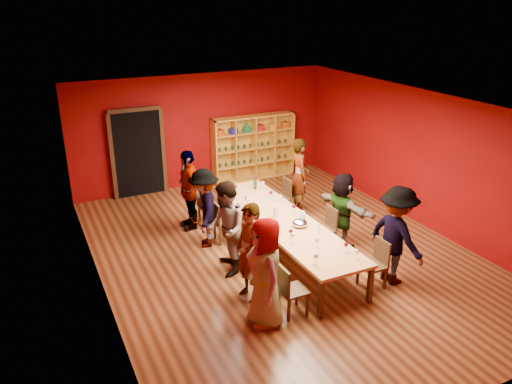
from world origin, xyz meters
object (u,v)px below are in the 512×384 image
(person_right_2, at_px, (342,210))
(spittoon_bowl, at_px, (300,223))
(wine_bottle, at_px, (255,184))
(person_left_0, at_px, (265,272))
(person_left_1, at_px, (250,253))
(chair_person_left_2, at_px, (245,244))
(chair_person_left_0, at_px, (289,288))
(person_left_2, at_px, (226,229))
(chair_person_right_2, at_px, (327,226))
(person_right_4, at_px, (299,176))
(tasting_table, at_px, (283,222))
(chair_person_right_4, at_px, (283,195))
(chair_person_left_3, at_px, (221,220))
(person_right_0, at_px, (396,235))
(person_left_4, at_px, (189,190))
(person_left_3, at_px, (204,208))
(chair_person_right_0, at_px, (376,261))
(chair_person_left_1, at_px, (269,268))
(shelving_unit, at_px, (253,144))
(chair_person_left_4, at_px, (205,204))

(person_right_2, height_order, spittoon_bowl, person_right_2)
(spittoon_bowl, distance_m, wine_bottle, 2.14)
(person_left_0, height_order, person_left_1, person_left_0)
(person_left_1, height_order, chair_person_left_2, person_left_1)
(chair_person_left_0, xyz_separation_m, person_left_2, (-0.38, 1.69, 0.40))
(chair_person_right_2, height_order, person_right_4, person_right_4)
(tasting_table, height_order, chair_person_left_0, chair_person_left_0)
(person_left_2, distance_m, chair_person_right_4, 2.91)
(chair_person_left_0, relative_size, chair_person_left_2, 1.00)
(person_right_4, bearing_deg, tasting_table, 153.99)
(chair_person_left_3, height_order, person_right_0, person_right_0)
(chair_person_left_3, xyz_separation_m, person_right_2, (2.17, -1.21, 0.29))
(chair_person_right_2, height_order, spittoon_bowl, spittoon_bowl)
(person_left_0, bearing_deg, chair_person_right_2, 132.88)
(person_right_0, bearing_deg, chair_person_right_2, 8.47)
(person_left_4, xyz_separation_m, person_right_4, (2.62, -0.31, 0.01))
(person_left_3, bearing_deg, person_right_0, 62.22)
(chair_person_left_2, xyz_separation_m, person_left_4, (-0.36, 2.16, 0.40))
(person_left_4, relative_size, wine_bottle, 5.95)
(chair_person_left_2, xyz_separation_m, chair_person_right_0, (1.82, -1.60, 0.00))
(chair_person_left_3, bearing_deg, chair_person_left_1, -90.00)
(spittoon_bowl, bearing_deg, tasting_table, 106.96)
(chair_person_right_4, height_order, spittoon_bowl, spittoon_bowl)
(chair_person_left_3, xyz_separation_m, wine_bottle, (1.12, 0.70, 0.37))
(person_left_1, xyz_separation_m, person_right_0, (2.57, -0.64, 0.04))
(person_right_4, bearing_deg, chair_person_right_2, 179.68)
(person_left_3, bearing_deg, chair_person_right_0, 57.53)
(person_right_4, bearing_deg, person_left_4, 96.14)
(shelving_unit, bearing_deg, chair_person_left_2, -117.14)
(person_left_4, bearing_deg, person_right_2, 47.85)
(chair_person_right_4, bearing_deg, chair_person_right_2, -90.00)
(chair_person_left_3, relative_size, person_right_2, 0.56)
(chair_person_left_0, height_order, person_left_2, person_left_2)
(chair_person_left_4, relative_size, person_right_4, 0.49)
(tasting_table, bearing_deg, person_right_2, -8.79)
(chair_person_left_0, bearing_deg, shelving_unit, 69.55)
(shelving_unit, xyz_separation_m, chair_person_left_2, (-2.31, -4.50, -0.49))
(chair_person_left_3, bearing_deg, person_left_2, -107.75)
(chair_person_left_4, relative_size, spittoon_bowl, 3.00)
(person_left_0, bearing_deg, shelving_unit, 162.36)
(person_left_0, relative_size, person_right_4, 0.99)
(chair_person_right_2, height_order, wine_bottle, wine_bottle)
(chair_person_right_2, distance_m, person_right_4, 1.96)
(tasting_table, xyz_separation_m, person_left_2, (-1.29, -0.18, 0.20))
(shelving_unit, relative_size, chair_person_left_3, 2.70)
(person_right_2, distance_m, chair_person_right_4, 1.92)
(person_left_3, relative_size, chair_person_right_2, 1.87)
(person_left_2, height_order, person_right_4, person_right_4)
(chair_person_left_1, relative_size, chair_person_left_3, 1.00)
(chair_person_left_2, xyz_separation_m, chair_person_right_2, (1.82, -0.01, 0.00))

